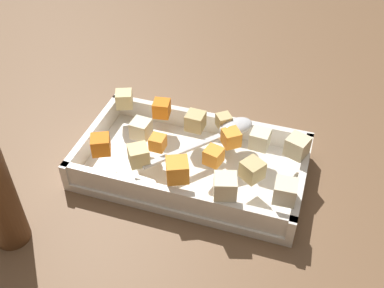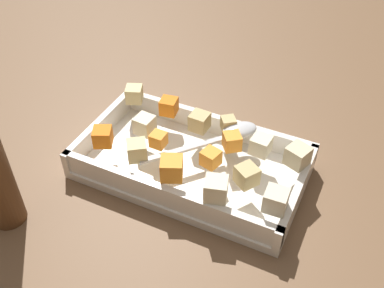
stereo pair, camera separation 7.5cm
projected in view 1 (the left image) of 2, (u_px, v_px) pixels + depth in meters
ground_plane at (198, 174)px, 0.79m from camera, size 4.00×4.00×0.00m
baking_dish at (192, 165)px, 0.78m from camera, size 0.38×0.21×0.05m
carrot_chunk_corner_nw at (231, 138)px, 0.76m from camera, size 0.04×0.04×0.03m
carrot_chunk_mid_right at (214, 156)px, 0.72m from camera, size 0.03×0.03×0.03m
carrot_chunk_center at (177, 170)px, 0.70m from camera, size 0.04×0.04×0.03m
carrot_chunk_mid_left at (101, 145)px, 0.74m from camera, size 0.04×0.04×0.03m
carrot_chunk_front_center at (158, 143)px, 0.75m from camera, size 0.02×0.02×0.02m
carrot_chunk_near_right at (162, 108)px, 0.82m from camera, size 0.03×0.03×0.03m
potato_chunk_rim_edge at (252, 170)px, 0.70m from camera, size 0.04×0.04×0.03m
potato_chunk_under_handle at (141, 129)px, 0.77m from camera, size 0.03×0.03×0.03m
potato_chunk_far_left at (297, 146)px, 0.74m from camera, size 0.04×0.04×0.03m
potato_chunk_back_center at (260, 139)px, 0.75m from camera, size 0.03×0.03×0.03m
potato_chunk_corner_sw at (224, 121)px, 0.79m from camera, size 0.03×0.03×0.02m
potato_chunk_near_spoon at (139, 155)px, 0.72m from camera, size 0.04×0.04×0.03m
potato_chunk_near_left at (225, 186)px, 0.67m from camera, size 0.04×0.04×0.03m
potato_chunk_heap_side at (124, 99)px, 0.84m from camera, size 0.04×0.04×0.03m
potato_chunk_corner_se at (195, 121)px, 0.79m from camera, size 0.03×0.03×0.03m
parsnip_chunk_heap_top at (285, 191)px, 0.66m from camera, size 0.03×0.03×0.03m
serving_spoon at (229, 130)px, 0.78m from camera, size 0.16×0.17×0.02m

